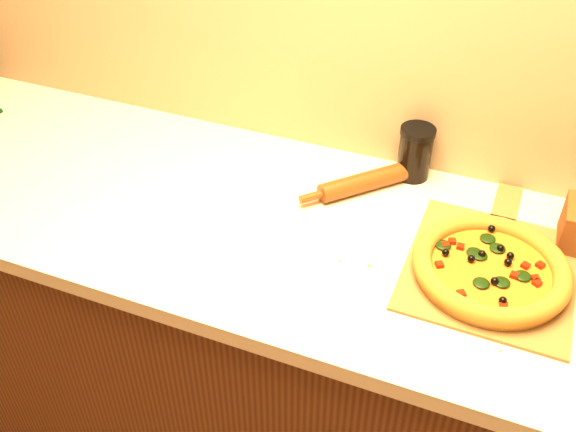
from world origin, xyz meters
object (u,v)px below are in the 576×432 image
Objects in this scene: pizza at (491,268)px; dark_jar at (415,152)px; rolling_pin at (365,182)px; pizza_peel at (491,266)px.

pizza is 2.33× the size of dark_jar.
pizza is 0.38m from rolling_pin.
pizza_peel is 3.74× the size of dark_jar.
pizza_peel is at bearing -26.86° from rolling_pin.
pizza_peel is at bearing 89.76° from pizza.
pizza is (-0.00, -0.04, 0.02)m from pizza_peel.
pizza reaches higher than rolling_pin.
dark_jar is (-0.23, 0.26, 0.06)m from pizza_peel.
pizza is 1.19× the size of rolling_pin.
pizza_peel is 0.35m from dark_jar.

